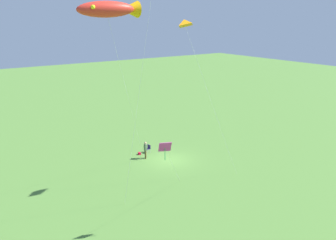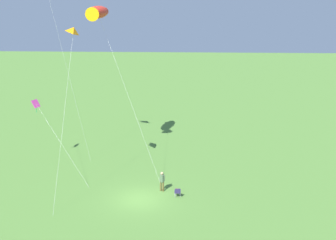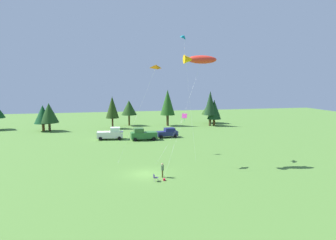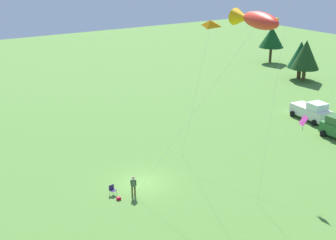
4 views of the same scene
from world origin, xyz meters
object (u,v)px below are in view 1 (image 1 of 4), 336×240
(kite_delta_orange, at_px, (184,23))
(kite_diamond_rainbow, at_px, (166,149))
(person_kite_flyer, at_px, (145,149))
(folding_chair, at_px, (148,148))
(backpack_on_grass, at_px, (139,154))
(kite_large_fish, at_px, (112,9))

(kite_delta_orange, xyz_separation_m, kite_diamond_rainbow, (5.38, 5.21, -7.69))
(person_kite_flyer, distance_m, kite_delta_orange, 14.17)
(person_kite_flyer, xyz_separation_m, folding_chair, (-1.15, -1.34, -0.53))
(kite_delta_orange, height_order, kite_diamond_rainbow, kite_delta_orange)
(backpack_on_grass, bearing_deg, kite_delta_orange, 85.54)
(backpack_on_grass, height_order, kite_diamond_rainbow, kite_diamond_rainbow)
(person_kite_flyer, height_order, folding_chair, person_kite_flyer)
(person_kite_flyer, bearing_deg, kite_diamond_rainbow, 86.59)
(kite_large_fish, distance_m, kite_diamond_rainbow, 10.53)
(kite_delta_orange, bearing_deg, kite_diamond_rainbow, 44.08)
(person_kite_flyer, bearing_deg, backpack_on_grass, -70.15)
(backpack_on_grass, bearing_deg, kite_large_fish, 49.24)
(backpack_on_grass, bearing_deg, folding_chair, -179.31)
(folding_chair, xyz_separation_m, kite_diamond_rainbow, (7.11, 13.46, 5.21))
(backpack_on_grass, height_order, kite_delta_orange, kite_delta_orange)
(person_kite_flyer, height_order, kite_large_fish, kite_large_fish)
(backpack_on_grass, xyz_separation_m, kite_delta_orange, (0.64, 8.23, 13.27))
(person_kite_flyer, relative_size, kite_diamond_rainbow, 0.28)
(folding_chair, relative_size, backpack_on_grass, 2.56)
(folding_chair, height_order, backpack_on_grass, folding_chair)
(person_kite_flyer, distance_m, folding_chair, 1.84)
(folding_chair, bearing_deg, backpack_on_grass, -5.61)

